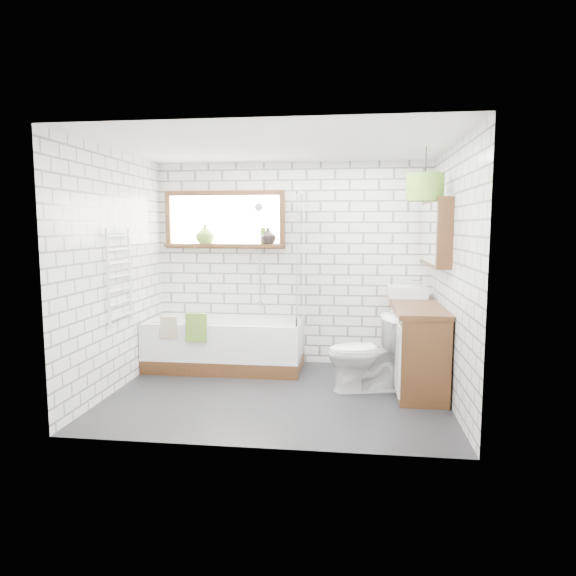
# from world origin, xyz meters

# --- Properties ---
(floor) EXTENTS (3.40, 2.60, 0.01)m
(floor) POSITION_xyz_m (0.00, 0.00, -0.01)
(floor) COLOR black
(floor) RESTS_ON ground
(ceiling) EXTENTS (3.40, 2.60, 0.01)m
(ceiling) POSITION_xyz_m (0.00, 0.00, 2.50)
(ceiling) COLOR white
(ceiling) RESTS_ON ground
(wall_back) EXTENTS (3.40, 0.01, 2.50)m
(wall_back) POSITION_xyz_m (0.00, 1.30, 1.25)
(wall_back) COLOR white
(wall_back) RESTS_ON ground
(wall_front) EXTENTS (3.40, 0.01, 2.50)m
(wall_front) POSITION_xyz_m (0.00, -1.30, 1.25)
(wall_front) COLOR white
(wall_front) RESTS_ON ground
(wall_left) EXTENTS (0.01, 2.60, 2.50)m
(wall_left) POSITION_xyz_m (-1.70, 0.00, 1.25)
(wall_left) COLOR white
(wall_left) RESTS_ON ground
(wall_right) EXTENTS (0.01, 2.60, 2.50)m
(wall_right) POSITION_xyz_m (1.70, 0.00, 1.25)
(wall_right) COLOR white
(wall_right) RESTS_ON ground
(window) EXTENTS (1.52, 0.16, 0.68)m
(window) POSITION_xyz_m (-0.85, 1.26, 1.80)
(window) COLOR #3A2010
(window) RESTS_ON wall_back
(towel_radiator) EXTENTS (0.06, 0.52, 1.00)m
(towel_radiator) POSITION_xyz_m (-1.66, 0.00, 1.20)
(towel_radiator) COLOR white
(towel_radiator) RESTS_ON wall_left
(mirror_cabinet) EXTENTS (0.16, 1.20, 0.70)m
(mirror_cabinet) POSITION_xyz_m (1.62, 0.60, 1.65)
(mirror_cabinet) COLOR #3A2010
(mirror_cabinet) RESTS_ON wall_right
(shower_riser) EXTENTS (0.02, 0.02, 1.30)m
(shower_riser) POSITION_xyz_m (-0.40, 1.26, 1.35)
(shower_riser) COLOR silver
(shower_riser) RESTS_ON wall_back
(bathtub) EXTENTS (1.85, 0.82, 0.60)m
(bathtub) POSITION_xyz_m (-0.77, 0.89, 0.30)
(bathtub) COLOR white
(bathtub) RESTS_ON floor
(shower_screen) EXTENTS (0.02, 0.72, 1.50)m
(shower_screen) POSITION_xyz_m (0.14, 0.89, 1.35)
(shower_screen) COLOR white
(shower_screen) RESTS_ON bathtub
(towel_green) EXTENTS (0.24, 0.07, 0.33)m
(towel_green) POSITION_xyz_m (-1.00, 0.48, 0.58)
(towel_green) COLOR #5C922B
(towel_green) RESTS_ON bathtub
(towel_beige) EXTENTS (0.19, 0.05, 0.24)m
(towel_beige) POSITION_xyz_m (-1.32, 0.48, 0.58)
(towel_beige) COLOR tan
(towel_beige) RESTS_ON bathtub
(vanity) EXTENTS (0.50, 1.56, 0.89)m
(vanity) POSITION_xyz_m (1.45, 0.51, 0.45)
(vanity) COLOR #3A2010
(vanity) RESTS_ON floor
(basin) EXTENTS (0.44, 0.38, 0.13)m
(basin) POSITION_xyz_m (1.39, 1.00, 0.96)
(basin) COLOR white
(basin) RESTS_ON vanity
(tap) EXTENTS (0.04, 0.04, 0.15)m
(tap) POSITION_xyz_m (1.55, 1.00, 1.02)
(tap) COLOR silver
(tap) RESTS_ON vanity
(toilet) EXTENTS (0.61, 0.86, 0.80)m
(toilet) POSITION_xyz_m (0.90, 0.24, 0.40)
(toilet) COLOR white
(toilet) RESTS_ON floor
(vase_olive) EXTENTS (0.31, 0.31, 0.24)m
(vase_olive) POSITION_xyz_m (-1.09, 1.23, 1.60)
(vase_olive) COLOR #64972E
(vase_olive) RESTS_ON window
(vase_dark) EXTENTS (0.20, 0.20, 0.21)m
(vase_dark) POSITION_xyz_m (-0.29, 1.23, 1.58)
(vase_dark) COLOR black
(vase_dark) RESTS_ON window
(bottle) EXTENTS (0.08, 0.08, 0.20)m
(bottle) POSITION_xyz_m (-0.36, 1.23, 1.58)
(bottle) COLOR #64972E
(bottle) RESTS_ON window
(pendant) EXTENTS (0.36, 0.36, 0.27)m
(pendant) POSITION_xyz_m (1.45, 0.21, 2.10)
(pendant) COLOR #5C922B
(pendant) RESTS_ON ceiling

